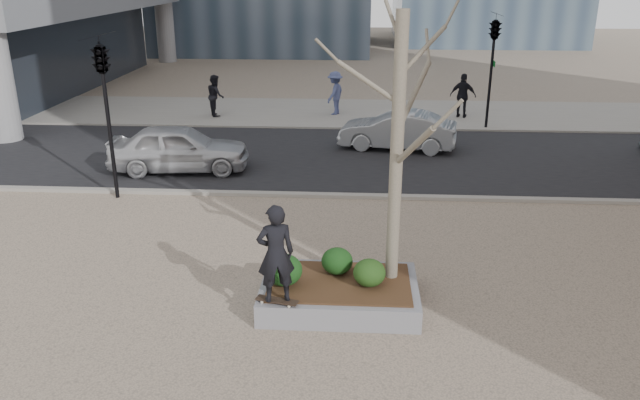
# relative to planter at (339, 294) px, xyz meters

# --- Properties ---
(ground) EXTENTS (120.00, 120.00, 0.00)m
(ground) POSITION_rel_planter_xyz_m (-1.00, 0.00, -0.23)
(ground) COLOR tan
(ground) RESTS_ON ground
(street) EXTENTS (60.00, 8.00, 0.02)m
(street) POSITION_rel_planter_xyz_m (-1.00, 10.00, -0.21)
(street) COLOR black
(street) RESTS_ON ground
(far_sidewalk) EXTENTS (60.00, 6.00, 0.02)m
(far_sidewalk) POSITION_rel_planter_xyz_m (-1.00, 17.00, -0.21)
(far_sidewalk) COLOR gray
(far_sidewalk) RESTS_ON ground
(planter) EXTENTS (3.00, 2.00, 0.45)m
(planter) POSITION_rel_planter_xyz_m (0.00, 0.00, 0.00)
(planter) COLOR gray
(planter) RESTS_ON ground
(planter_mulch) EXTENTS (2.70, 1.70, 0.04)m
(planter_mulch) POSITION_rel_planter_xyz_m (0.00, 0.00, 0.25)
(planter_mulch) COLOR #382314
(planter_mulch) RESTS_ON planter
(sycamore_tree) EXTENTS (2.80, 2.80, 6.60)m
(sycamore_tree) POSITION_rel_planter_xyz_m (1.00, 0.30, 3.56)
(sycamore_tree) COLOR gray
(sycamore_tree) RESTS_ON planter_mulch
(shrub_left) EXTENTS (0.70, 0.70, 0.60)m
(shrub_left) POSITION_rel_planter_xyz_m (-1.05, -0.17, 0.56)
(shrub_left) COLOR #113612
(shrub_left) RESTS_ON planter_mulch
(shrub_middle) EXTENTS (0.61, 0.61, 0.52)m
(shrub_middle) POSITION_rel_planter_xyz_m (-0.06, 0.35, 0.53)
(shrub_middle) COLOR #123912
(shrub_middle) RESTS_ON planter_mulch
(shrub_right) EXTENTS (0.61, 0.61, 0.52)m
(shrub_right) POSITION_rel_planter_xyz_m (0.56, -0.11, 0.53)
(shrub_right) COLOR #183D13
(shrub_right) RESTS_ON planter_mulch
(skateboard) EXTENTS (0.81, 0.38, 0.08)m
(skateboard) POSITION_rel_planter_xyz_m (-1.10, -0.84, 0.26)
(skateboard) COLOR black
(skateboard) RESTS_ON planter
(skateboarder) EXTENTS (0.76, 0.61, 1.83)m
(skateboarder) POSITION_rel_planter_xyz_m (-1.10, -0.84, 1.21)
(skateboarder) COLOR black
(skateboarder) RESTS_ON skateboard
(police_car) EXTENTS (4.53, 2.20, 1.49)m
(police_car) POSITION_rel_planter_xyz_m (-5.37, 8.12, 0.54)
(police_car) COLOR silver
(police_car) RESTS_ON street
(car_silver) EXTENTS (4.30, 2.09, 1.36)m
(car_silver) POSITION_rel_planter_xyz_m (1.69, 11.12, 0.47)
(car_silver) COLOR gray
(car_silver) RESTS_ON street
(pedestrian_a) EXTENTS (0.95, 1.06, 1.78)m
(pedestrian_a) POSITION_rel_planter_xyz_m (-5.94, 16.00, 0.69)
(pedestrian_a) COLOR black
(pedestrian_a) RESTS_ON far_sidewalk
(pedestrian_b) EXTENTS (1.10, 1.39, 1.88)m
(pedestrian_b) POSITION_rel_planter_xyz_m (-0.76, 16.60, 0.74)
(pedestrian_b) COLOR #454E7C
(pedestrian_b) RESTS_ON far_sidewalk
(pedestrian_c) EXTENTS (1.19, 0.78, 1.89)m
(pedestrian_c) POSITION_rel_planter_xyz_m (4.77, 16.36, 0.74)
(pedestrian_c) COLOR black
(pedestrian_c) RESTS_ON far_sidewalk
(traffic_light_near) EXTENTS (0.60, 2.48, 4.50)m
(traffic_light_near) POSITION_rel_planter_xyz_m (-6.50, 5.60, 2.02)
(traffic_light_near) COLOR black
(traffic_light_near) RESTS_ON ground
(traffic_light_far) EXTENTS (0.60, 2.48, 4.50)m
(traffic_light_far) POSITION_rel_planter_xyz_m (5.50, 14.60, 2.02)
(traffic_light_far) COLOR black
(traffic_light_far) RESTS_ON ground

